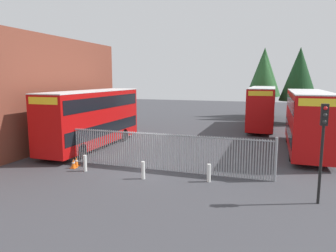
{
  "coord_description": "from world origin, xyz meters",
  "views": [
    {
      "loc": [
        6.99,
        -16.67,
        5.33
      ],
      "look_at": [
        0.0,
        4.0,
        2.0
      ],
      "focal_mm": 33.39,
      "sensor_mm": 36.0,
      "label": 1
    }
  ],
  "objects_px": {
    "bollard_center_front": "(143,170)",
    "bollard_near_right": "(209,173)",
    "double_decker_bus_behind_fence_right": "(262,106)",
    "traffic_light_kerbside": "(323,135)",
    "double_decker_bus_near_gate": "(93,117)",
    "traffic_cone_by_gate": "(76,161)",
    "bollard_near_left": "(85,163)",
    "double_decker_bus_behind_fence_left": "(307,119)",
    "traffic_cone_mid_forecourt": "(73,163)"
  },
  "relations": [
    {
      "from": "double_decker_bus_behind_fence_right",
      "to": "bollard_near_right",
      "type": "height_order",
      "value": "double_decker_bus_behind_fence_right"
    },
    {
      "from": "double_decker_bus_behind_fence_left",
      "to": "bollard_near_left",
      "type": "relative_size",
      "value": 11.38
    },
    {
      "from": "traffic_cone_mid_forecourt",
      "to": "traffic_light_kerbside",
      "type": "relative_size",
      "value": 0.14
    },
    {
      "from": "double_decker_bus_behind_fence_left",
      "to": "traffic_light_kerbside",
      "type": "relative_size",
      "value": 2.51
    },
    {
      "from": "bollard_near_right",
      "to": "double_decker_bus_behind_fence_left",
      "type": "bearing_deg",
      "value": 59.29
    },
    {
      "from": "double_decker_bus_behind_fence_right",
      "to": "traffic_light_kerbside",
      "type": "relative_size",
      "value": 2.51
    },
    {
      "from": "double_decker_bus_near_gate",
      "to": "bollard_near_right",
      "type": "relative_size",
      "value": 11.38
    },
    {
      "from": "bollard_center_front",
      "to": "bollard_near_right",
      "type": "relative_size",
      "value": 1.0
    },
    {
      "from": "bollard_near_right",
      "to": "traffic_light_kerbside",
      "type": "bearing_deg",
      "value": -14.82
    },
    {
      "from": "traffic_cone_mid_forecourt",
      "to": "traffic_light_kerbside",
      "type": "xyz_separation_m",
      "value": [
        13.21,
        -1.2,
        2.7
      ]
    },
    {
      "from": "bollard_center_front",
      "to": "bollard_near_right",
      "type": "distance_m",
      "value": 3.48
    },
    {
      "from": "traffic_cone_mid_forecourt",
      "to": "bollard_near_right",
      "type": "bearing_deg",
      "value": 0.88
    },
    {
      "from": "traffic_cone_by_gate",
      "to": "traffic_cone_mid_forecourt",
      "type": "bearing_deg",
      "value": -75.53
    },
    {
      "from": "bollard_near_left",
      "to": "traffic_light_kerbside",
      "type": "xyz_separation_m",
      "value": [
        12.19,
        -0.9,
        2.51
      ]
    },
    {
      "from": "bollard_near_left",
      "to": "double_decker_bus_near_gate",
      "type": "bearing_deg",
      "value": 117.67
    },
    {
      "from": "double_decker_bus_behind_fence_left",
      "to": "bollard_near_right",
      "type": "distance_m",
      "value": 10.77
    },
    {
      "from": "double_decker_bus_behind_fence_left",
      "to": "double_decker_bus_behind_fence_right",
      "type": "height_order",
      "value": "same"
    },
    {
      "from": "double_decker_bus_behind_fence_left",
      "to": "bollard_center_front",
      "type": "distance_m",
      "value": 13.31
    },
    {
      "from": "bollard_near_right",
      "to": "traffic_cone_by_gate",
      "type": "xyz_separation_m",
      "value": [
        -8.3,
        0.31,
        -0.19
      ]
    },
    {
      "from": "bollard_near_right",
      "to": "traffic_light_kerbside",
      "type": "distance_m",
      "value": 5.77
    },
    {
      "from": "double_decker_bus_behind_fence_right",
      "to": "traffic_cone_mid_forecourt",
      "type": "relative_size",
      "value": 18.32
    },
    {
      "from": "double_decker_bus_near_gate",
      "to": "traffic_cone_mid_forecourt",
      "type": "distance_m",
      "value": 6.12
    },
    {
      "from": "bollard_near_left",
      "to": "double_decker_bus_behind_fence_right",
      "type": "bearing_deg",
      "value": 65.21
    },
    {
      "from": "double_decker_bus_near_gate",
      "to": "bollard_near_left",
      "type": "relative_size",
      "value": 11.38
    },
    {
      "from": "double_decker_bus_behind_fence_right",
      "to": "bollard_near_right",
      "type": "relative_size",
      "value": 11.38
    },
    {
      "from": "double_decker_bus_near_gate",
      "to": "bollard_near_right",
      "type": "distance_m",
      "value": 11.6
    },
    {
      "from": "bollard_center_front",
      "to": "double_decker_bus_behind_fence_right",
      "type": "bearing_deg",
      "value": 75.04
    },
    {
      "from": "double_decker_bus_behind_fence_right",
      "to": "traffic_light_kerbside",
      "type": "xyz_separation_m",
      "value": [
        3.16,
        -20.45,
        0.56
      ]
    },
    {
      "from": "double_decker_bus_behind_fence_right",
      "to": "traffic_cone_by_gate",
      "type": "height_order",
      "value": "double_decker_bus_behind_fence_right"
    },
    {
      "from": "traffic_light_kerbside",
      "to": "bollard_near_right",
      "type": "bearing_deg",
      "value": 165.18
    },
    {
      "from": "bollard_near_left",
      "to": "traffic_light_kerbside",
      "type": "distance_m",
      "value": 12.48
    },
    {
      "from": "traffic_cone_by_gate",
      "to": "traffic_cone_mid_forecourt",
      "type": "height_order",
      "value": "same"
    },
    {
      "from": "double_decker_bus_behind_fence_left",
      "to": "traffic_cone_by_gate",
      "type": "xyz_separation_m",
      "value": [
        -13.71,
        -8.8,
        -2.13
      ]
    },
    {
      "from": "traffic_light_kerbside",
      "to": "double_decker_bus_behind_fence_left",
      "type": "bearing_deg",
      "value": 87.89
    },
    {
      "from": "traffic_light_kerbside",
      "to": "traffic_cone_by_gate",
      "type": "bearing_deg",
      "value": 173.0
    },
    {
      "from": "double_decker_bus_near_gate",
      "to": "bollard_center_front",
      "type": "distance_m",
      "value": 9.17
    },
    {
      "from": "bollard_near_left",
      "to": "bollard_center_front",
      "type": "bearing_deg",
      "value": -3.39
    },
    {
      "from": "bollard_center_front",
      "to": "traffic_cone_by_gate",
      "type": "height_order",
      "value": "bollard_center_front"
    },
    {
      "from": "bollard_near_left",
      "to": "bollard_near_right",
      "type": "bearing_deg",
      "value": 3.47
    },
    {
      "from": "double_decker_bus_behind_fence_left",
      "to": "bollard_center_front",
      "type": "height_order",
      "value": "double_decker_bus_behind_fence_left"
    },
    {
      "from": "double_decker_bus_near_gate",
      "to": "traffic_cone_by_gate",
      "type": "bearing_deg",
      "value": -69.45
    },
    {
      "from": "traffic_cone_mid_forecourt",
      "to": "bollard_center_front",
      "type": "bearing_deg",
      "value": -6.36
    },
    {
      "from": "double_decker_bus_behind_fence_left",
      "to": "bollard_near_right",
      "type": "bearing_deg",
      "value": -120.71
    },
    {
      "from": "double_decker_bus_near_gate",
      "to": "double_decker_bus_behind_fence_right",
      "type": "xyz_separation_m",
      "value": [
        12.02,
        13.86,
        0.0
      ]
    },
    {
      "from": "double_decker_bus_behind_fence_left",
      "to": "double_decker_bus_near_gate",
      "type": "bearing_deg",
      "value": -166.13
    },
    {
      "from": "double_decker_bus_behind_fence_left",
      "to": "traffic_light_kerbside",
      "type": "xyz_separation_m",
      "value": [
        -0.38,
        -10.43,
        0.56
      ]
    },
    {
      "from": "double_decker_bus_behind_fence_right",
      "to": "traffic_light_kerbside",
      "type": "bearing_deg",
      "value": -81.21
    },
    {
      "from": "double_decker_bus_near_gate",
      "to": "bollard_center_front",
      "type": "relative_size",
      "value": 11.38
    },
    {
      "from": "bollard_near_left",
      "to": "bollard_center_front",
      "type": "height_order",
      "value": "same"
    },
    {
      "from": "double_decker_bus_behind_fence_right",
      "to": "traffic_cone_mid_forecourt",
      "type": "xyz_separation_m",
      "value": [
        -10.05,
        -19.24,
        -2.13
      ]
    }
  ]
}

